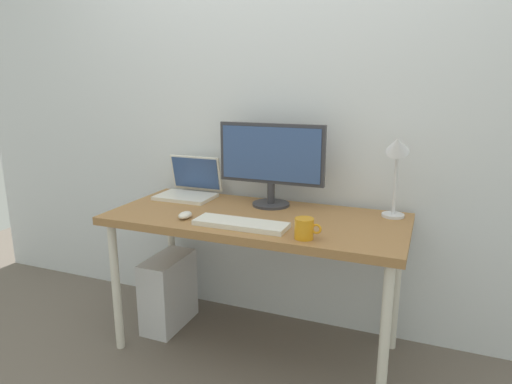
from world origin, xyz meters
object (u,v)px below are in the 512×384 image
at_px(monitor, 271,159).
at_px(computer_tower, 169,291).
at_px(coffee_mug, 304,228).
at_px(laptop, 190,187).
at_px(desk_lamp, 397,158).
at_px(mouse, 185,215).
at_px(desk, 256,228).
at_px(keyboard, 240,224).

bearing_deg(monitor, computer_tower, -163.59).
relative_size(monitor, coffee_mug, 4.92).
xyz_separation_m(monitor, laptop, (-0.51, 0.02, -0.20)).
relative_size(monitor, laptop, 1.80).
relative_size(laptop, coffee_mug, 2.73).
distance_m(monitor, desk_lamp, 0.63).
bearing_deg(desk_lamp, computer_tower, -172.06).
bearing_deg(computer_tower, mouse, -39.23).
relative_size(desk, laptop, 4.62).
distance_m(desk, keyboard, 0.21).
bearing_deg(monitor, keyboard, -91.22).
height_order(mouse, coffee_mug, coffee_mug).
height_order(monitor, coffee_mug, monitor).
bearing_deg(coffee_mug, computer_tower, 162.67).
height_order(desk, keyboard, keyboard).
bearing_deg(desk, computer_tower, 176.78).
xyz_separation_m(monitor, computer_tower, (-0.57, -0.17, -0.79)).
xyz_separation_m(keyboard, mouse, (-0.30, 0.01, 0.01)).
height_order(desk, laptop, laptop).
distance_m(desk_lamp, keyboard, 0.80).
relative_size(desk_lamp, computer_tower, 1.02).
xyz_separation_m(desk_lamp, mouse, (-0.94, -0.38, -0.28)).
xyz_separation_m(keyboard, coffee_mug, (0.32, -0.05, 0.03)).
bearing_deg(mouse, computer_tower, 140.77).
xyz_separation_m(desk, desk_lamp, (0.64, 0.20, 0.37)).
distance_m(laptop, coffee_mug, 0.94).
bearing_deg(computer_tower, keyboard, -21.69).
height_order(laptop, coffee_mug, laptop).
xyz_separation_m(desk_lamp, keyboard, (-0.64, -0.39, -0.29)).
xyz_separation_m(monitor, desk_lamp, (0.63, 0.00, 0.05)).
distance_m(desk_lamp, coffee_mug, 0.60).
bearing_deg(desk_lamp, desk, -162.73).
xyz_separation_m(keyboard, computer_tower, (-0.56, 0.22, -0.54)).
relative_size(desk_lamp, keyboard, 0.97).
bearing_deg(laptop, coffee_mug, -29.22).
relative_size(desk, monitor, 2.56).
bearing_deg(laptop, computer_tower, -108.12).
bearing_deg(desk_lamp, monitor, -179.95).
xyz_separation_m(mouse, coffee_mug, (0.62, -0.06, 0.03)).
distance_m(monitor, computer_tower, 0.98).
bearing_deg(desk_lamp, keyboard, -148.73).
bearing_deg(desk, desk_lamp, 17.27).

